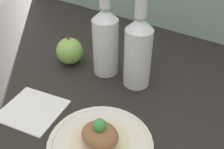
% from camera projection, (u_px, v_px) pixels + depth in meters
% --- Properties ---
extents(ground_plane, '(1.80, 1.10, 0.04)m').
position_uv_depth(ground_plane, '(118.00, 115.00, 0.71)').
color(ground_plane, black).
extents(plate, '(0.24, 0.24, 0.02)m').
position_uv_depth(plate, '(100.00, 144.00, 0.59)').
color(plate, silver).
rests_on(plate, ground_plane).
extents(plated_food, '(0.14, 0.14, 0.07)m').
position_uv_depth(plated_food, '(100.00, 136.00, 0.58)').
color(plated_food, beige).
rests_on(plated_food, plate).
extents(cider_bottle_left, '(0.08, 0.08, 0.30)m').
position_uv_depth(cider_bottle_left, '(105.00, 39.00, 0.78)').
color(cider_bottle_left, silver).
rests_on(cider_bottle_left, ground_plane).
extents(cider_bottle_right, '(0.08, 0.08, 0.30)m').
position_uv_depth(cider_bottle_right, '(138.00, 49.00, 0.73)').
color(cider_bottle_right, silver).
rests_on(cider_bottle_right, ground_plane).
extents(apple, '(0.09, 0.09, 0.11)m').
position_uv_depth(apple, '(70.00, 51.00, 0.86)').
color(apple, '#84B74C').
rests_on(apple, ground_plane).
extents(napkin, '(0.18, 0.17, 0.01)m').
position_uv_depth(napkin, '(32.00, 109.00, 0.70)').
color(napkin, white).
rests_on(napkin, ground_plane).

